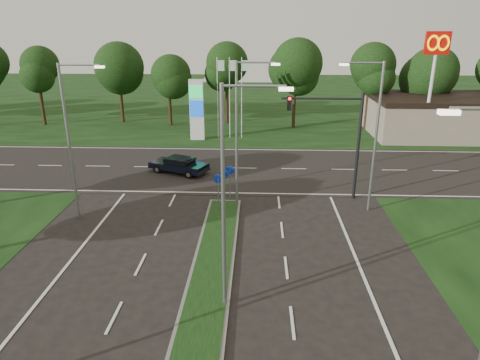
{
  "coord_description": "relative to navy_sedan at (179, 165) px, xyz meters",
  "views": [
    {
      "loc": [
        2.06,
        -8.76,
        10.82
      ],
      "look_at": [
        1.04,
        15.1,
        2.2
      ],
      "focal_mm": 32.0,
      "sensor_mm": 36.0,
      "label": 1
    }
  ],
  "objects": [
    {
      "name": "median_kerb",
      "position": [
        4.04,
        -18.69,
        -0.6
      ],
      "size": [
        2.0,
        26.0,
        0.12
      ],
      "primitive_type": "cube",
      "color": "slate",
      "rests_on": "ground"
    },
    {
      "name": "median_signs",
      "position": [
        4.04,
        -6.29,
        1.05
      ],
      "size": [
        1.16,
        1.76,
        2.38
      ],
      "color": "gray",
      "rests_on": "ground"
    },
    {
      "name": "gas_pylon",
      "position": [
        0.25,
        10.36,
        2.53
      ],
      "size": [
        5.8,
        1.26,
        8.0
      ],
      "color": "silver",
      "rests_on": "ground"
    },
    {
      "name": "treeline_far",
      "position": [
        4.14,
        17.24,
        6.17
      ],
      "size": [
        6.0,
        6.0,
        9.9
      ],
      "color": "black",
      "rests_on": "ground"
    },
    {
      "name": "streetlight_median_far",
      "position": [
        5.04,
        -6.69,
        4.42
      ],
      "size": [
        2.53,
        0.22,
        9.0
      ],
      "color": "gray",
      "rests_on": "ground"
    },
    {
      "name": "streetlight_left_far",
      "position": [
        -4.26,
        -8.69,
        4.42
      ],
      "size": [
        2.53,
        0.22,
        9.0
      ],
      "color": "gray",
      "rests_on": "ground"
    },
    {
      "name": "streetlight_median_near",
      "position": [
        5.04,
        -16.69,
        4.42
      ],
      "size": [
        2.53,
        0.22,
        9.0
      ],
      "color": "gray",
      "rests_on": "ground"
    },
    {
      "name": "navy_sedan",
      "position": [
        0.0,
        0.0,
        0.0
      ],
      "size": [
        4.84,
        3.47,
        1.23
      ],
      "rotation": [
        0.0,
        0.0,
        1.16
      ],
      "color": "black",
      "rests_on": "ground"
    },
    {
      "name": "mcdonalds_sign",
      "position": [
        22.04,
        9.28,
        7.32
      ],
      "size": [
        2.2,
        0.47,
        10.4
      ],
      "color": "silver",
      "rests_on": "ground"
    },
    {
      "name": "cross_road",
      "position": [
        4.04,
        1.31,
        -0.66
      ],
      "size": [
        160.0,
        12.0,
        0.02
      ],
      "primitive_type": "cube",
      "color": "black",
      "rests_on": "ground"
    },
    {
      "name": "traffic_signal",
      "position": [
        11.23,
        -4.69,
        3.99
      ],
      "size": [
        5.1,
        0.42,
        7.0
      ],
      "color": "black",
      "rests_on": "ground"
    },
    {
      "name": "verge_far",
      "position": [
        4.04,
        32.31,
        -0.66
      ],
      "size": [
        160.0,
        50.0,
        0.02
      ],
      "primitive_type": "cube",
      "color": "black",
      "rests_on": "ground"
    },
    {
      "name": "commercial_building",
      "position": [
        26.04,
        13.31,
        1.34
      ],
      "size": [
        16.0,
        9.0,
        4.0
      ],
      "primitive_type": "cube",
      "color": "gray",
      "rests_on": "ground"
    },
    {
      "name": "streetlight_right_far",
      "position": [
        12.84,
        -6.69,
        4.42
      ],
      "size": [
        2.53,
        0.22,
        9.0
      ],
      "rotation": [
        0.0,
        0.0,
        3.14
      ],
      "color": "gray",
      "rests_on": "ground"
    }
  ]
}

